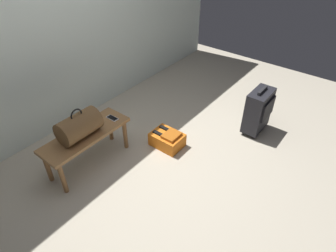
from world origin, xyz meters
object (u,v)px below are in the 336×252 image
object	(u,v)px
suitcase_upright_charcoal	(258,110)
bench	(86,138)
cell_phone	(112,118)
backpack_orange	(167,139)
duffel_bag_brown	(79,126)

from	to	relation	value
suitcase_upright_charcoal	bench	bearing A→B (deg)	144.46
cell_phone	backpack_orange	size ratio (longest dim) A/B	0.38
cell_phone	suitcase_upright_charcoal	distance (m)	1.80
bench	backpack_orange	bearing A→B (deg)	-33.05
duffel_bag_brown	bench	bearing A→B (deg)	0.00
bench	duffel_bag_brown	size ratio (longest dim) A/B	2.27
duffel_bag_brown	cell_phone	bearing A→B (deg)	-3.72
suitcase_upright_charcoal	cell_phone	bearing A→B (deg)	138.33
duffel_bag_brown	backpack_orange	distance (m)	1.08
cell_phone	suitcase_upright_charcoal	bearing A→B (deg)	-41.67
duffel_bag_brown	suitcase_upright_charcoal	world-z (taller)	duffel_bag_brown
suitcase_upright_charcoal	backpack_orange	bearing A→B (deg)	142.50
suitcase_upright_charcoal	backpack_orange	xyz separation A→B (m)	(-0.94, 0.72, -0.23)
bench	cell_phone	xyz separation A→B (m)	(0.37, -0.03, 0.07)
bench	duffel_bag_brown	bearing A→B (deg)	-180.00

